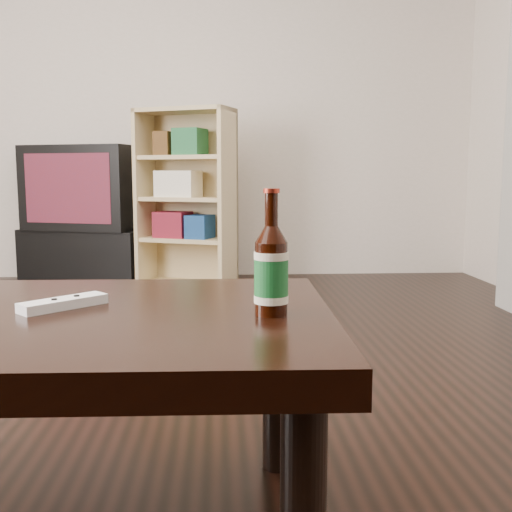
{
  "coord_description": "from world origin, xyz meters",
  "views": [
    {
      "loc": [
        0.58,
        -1.57,
        0.76
      ],
      "look_at": [
        0.65,
        -0.42,
        0.61
      ],
      "focal_mm": 42.0,
      "sensor_mm": 36.0,
      "label": 1
    }
  ],
  "objects": [
    {
      "name": "coffee_table",
      "position": [
        0.15,
        -0.37,
        0.42
      ],
      "size": [
        1.32,
        0.79,
        0.49
      ],
      "rotation": [
        0.0,
        0.0,
        -0.02
      ],
      "color": "black",
      "rests_on": "floor"
    },
    {
      "name": "wall_back",
      "position": [
        0.0,
        3.01,
        1.35
      ],
      "size": [
        5.0,
        0.02,
        2.7
      ],
      "primitive_type": "cube",
      "color": "beige",
      "rests_on": "ground"
    },
    {
      "name": "remote",
      "position": [
        0.25,
        -0.33,
        0.5
      ],
      "size": [
        0.17,
        0.16,
        0.02
      ],
      "rotation": [
        0.0,
        0.0,
        -0.82
      ],
      "color": "white",
      "rests_on": "coffee_table"
    },
    {
      "name": "tv",
      "position": [
        -0.4,
        2.93,
        0.67
      ],
      "size": [
        0.93,
        0.74,
        0.61
      ],
      "rotation": [
        0.0,
        0.0,
        -0.33
      ],
      "color": "black",
      "rests_on": "tv_stand"
    },
    {
      "name": "beer_bottle",
      "position": [
        0.68,
        -0.42,
        0.58
      ],
      "size": [
        0.08,
        0.08,
        0.25
      ],
      "rotation": [
        0.0,
        0.0,
        0.21
      ],
      "color": "black",
      "rests_on": "coffee_table"
    },
    {
      "name": "bookshelf",
      "position": [
        0.35,
        2.57,
        0.63
      ],
      "size": [
        0.72,
        0.53,
        1.21
      ],
      "rotation": [
        0.0,
        0.0,
        -0.4
      ],
      "color": "tan",
      "rests_on": "floor"
    },
    {
      "name": "floor",
      "position": [
        0.0,
        0.0,
        -0.01
      ],
      "size": [
        5.0,
        6.0,
        0.01
      ],
      "primitive_type": "cube",
      "color": "black",
      "rests_on": "ground"
    },
    {
      "name": "tv_stand",
      "position": [
        -0.4,
        2.93,
        0.18
      ],
      "size": [
        1.02,
        0.73,
        0.37
      ],
      "primitive_type": "cube",
      "rotation": [
        0.0,
        0.0,
        -0.33
      ],
      "color": "black",
      "rests_on": "floor"
    }
  ]
}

